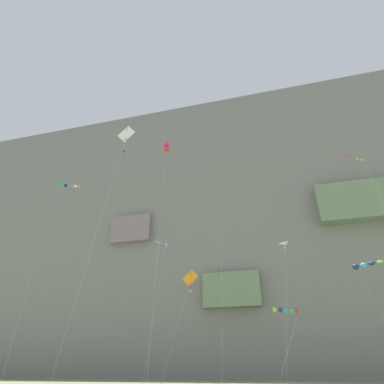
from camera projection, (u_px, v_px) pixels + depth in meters
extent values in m
cube|color=slate|center=(236.00, 233.00, 80.78)|extent=(180.00, 29.92, 64.87)
cube|color=gray|center=(133.00, 231.00, 71.78)|extent=(9.37, 3.56, 6.30)
cube|color=slate|center=(232.00, 291.00, 59.61)|extent=(10.75, 4.08, 6.38)
cube|color=slate|center=(358.00, 201.00, 60.40)|extent=(15.06, 2.88, 7.96)
ellipsoid|color=#38B2D1|center=(167.00, 246.00, 55.04)|extent=(0.81, 0.84, 0.59)
ellipsoid|color=#CC3399|center=(163.00, 244.00, 54.60)|extent=(0.72, 0.79, 0.48)
ellipsoid|color=#38B2D1|center=(160.00, 243.00, 54.15)|extent=(0.63, 0.73, 0.38)
ellipsoid|color=#8CCC33|center=(157.00, 242.00, 53.71)|extent=(0.54, 0.67, 0.28)
cylinder|color=silver|center=(156.00, 305.00, 48.69)|extent=(1.32, 2.99, 20.37)
cylinder|color=#4C3823|center=(143.00, 382.00, 42.52)|extent=(0.08, 0.08, 0.12)
pyramid|color=white|center=(286.00, 248.00, 46.75)|extent=(1.49, 1.32, 0.30)
cube|color=white|center=(285.00, 248.00, 46.47)|extent=(0.22, 0.35, 0.41)
cylinder|color=silver|center=(286.00, 306.00, 40.21)|extent=(2.27, 5.32, 17.28)
cube|color=white|center=(126.00, 134.00, 44.28)|extent=(2.57, 0.43, 2.54)
cylinder|color=black|center=(126.00, 134.00, 44.28)|extent=(0.20, 0.54, 2.07)
cube|color=#CC3399|center=(126.00, 139.00, 43.80)|extent=(0.29, 0.16, 0.15)
cube|color=orange|center=(126.00, 142.00, 43.53)|extent=(0.29, 0.15, 0.15)
cube|color=pink|center=(125.00, 145.00, 43.29)|extent=(0.30, 0.10, 0.15)
cube|color=#CC3399|center=(124.00, 148.00, 43.03)|extent=(0.28, 0.16, 0.15)
cube|color=black|center=(124.00, 151.00, 42.77)|extent=(0.31, 0.06, 0.15)
cylinder|color=silver|center=(98.00, 229.00, 34.70)|extent=(1.20, 4.91, 30.28)
ellipsoid|color=navy|center=(356.00, 267.00, 44.97)|extent=(1.21, 1.19, 0.88)
ellipsoid|color=#38B2D1|center=(364.00, 265.00, 44.35)|extent=(1.13, 1.05, 0.72)
ellipsoid|color=navy|center=(372.00, 263.00, 43.72)|extent=(1.05, 0.91, 0.56)
ellipsoid|color=#8CCC33|center=(380.00, 262.00, 43.09)|extent=(0.98, 0.77, 0.41)
cylinder|color=silver|center=(383.00, 318.00, 39.33)|extent=(1.57, 3.99, 14.17)
cube|color=orange|center=(190.00, 278.00, 50.70)|extent=(2.73, 0.69, 2.62)
cylinder|color=black|center=(190.00, 278.00, 50.70)|extent=(0.26, 0.78, 2.11)
cube|color=red|center=(190.00, 284.00, 50.21)|extent=(0.32, 0.12, 0.16)
cube|color=navy|center=(190.00, 288.00, 49.92)|extent=(0.32, 0.06, 0.16)
cube|color=white|center=(190.00, 291.00, 49.65)|extent=(0.32, 0.09, 0.16)
cylinder|color=silver|center=(178.00, 325.00, 45.12)|extent=(2.41, 5.20, 14.13)
cylinder|color=#4C3823|center=(161.00, 383.00, 39.67)|extent=(0.08, 0.08, 0.12)
cylinder|color=black|center=(69.00, 184.00, 52.46)|extent=(3.43, 1.49, 0.02)
cube|color=green|center=(59.00, 185.00, 52.12)|extent=(0.41, 0.22, 0.48)
cube|color=green|center=(62.00, 185.00, 52.19)|extent=(0.42, 0.22, 0.48)
cube|color=black|center=(66.00, 185.00, 52.26)|extent=(0.42, 0.23, 0.48)
cube|color=teal|center=(69.00, 186.00, 52.33)|extent=(0.41, 0.21, 0.48)
cube|color=pink|center=(72.00, 186.00, 52.40)|extent=(0.41, 0.20, 0.48)
cube|color=white|center=(76.00, 186.00, 52.48)|extent=(0.41, 0.21, 0.48)
cube|color=orange|center=(79.00, 186.00, 52.55)|extent=(0.41, 0.21, 0.48)
cylinder|color=silver|center=(34.00, 265.00, 44.12)|extent=(0.88, 2.22, 28.59)
cube|color=green|center=(221.00, 164.00, 49.46)|extent=(0.29, 1.37, 1.39)
cylinder|color=black|center=(221.00, 164.00, 49.46)|extent=(0.20, 0.08, 1.14)
cube|color=pink|center=(221.00, 166.00, 49.20)|extent=(0.07, 0.16, 0.08)
cube|color=orange|center=(221.00, 168.00, 49.07)|extent=(0.05, 0.16, 0.08)
cube|color=#38B2D1|center=(221.00, 169.00, 48.93)|extent=(0.09, 0.16, 0.08)
cube|color=orange|center=(221.00, 171.00, 48.78)|extent=(0.03, 0.17, 0.08)
cube|color=green|center=(222.00, 172.00, 48.63)|extent=(0.03, 0.17, 0.08)
cylinder|color=silver|center=(221.00, 251.00, 40.37)|extent=(0.60, 4.10, 29.73)
cylinder|color=black|center=(286.00, 308.00, 40.54)|extent=(3.53, 2.38, 0.03)
cube|color=red|center=(297.00, 311.00, 40.89)|extent=(0.44, 0.31, 0.56)
cube|color=green|center=(291.00, 311.00, 40.64)|extent=(0.46, 0.35, 0.56)
cube|color=teal|center=(286.00, 310.00, 40.39)|extent=(0.46, 0.34, 0.56)
cube|color=navy|center=(280.00, 310.00, 40.15)|extent=(0.45, 0.33, 0.56)
cube|color=#8CCC33|center=(275.00, 310.00, 39.90)|extent=(0.46, 0.34, 0.56)
cylinder|color=silver|center=(290.00, 344.00, 37.91)|extent=(3.73, 3.71, 8.46)
cube|color=#CC3399|center=(166.00, 144.00, 46.55)|extent=(0.94, 0.94, 0.47)
cube|color=red|center=(166.00, 149.00, 46.12)|extent=(0.94, 0.94, 0.47)
cylinder|color=black|center=(168.00, 146.00, 46.27)|extent=(0.02, 0.02, 1.26)
cylinder|color=black|center=(164.00, 147.00, 46.40)|extent=(0.02, 0.02, 1.26)
cylinder|color=silver|center=(159.00, 241.00, 37.10)|extent=(0.63, 3.60, 29.65)
cylinder|color=black|center=(353.00, 156.00, 44.39)|extent=(3.18, 2.17, 0.02)
cube|color=yellow|center=(362.00, 160.00, 44.73)|extent=(0.31, 0.23, 0.38)
cube|color=#8CCC33|center=(357.00, 159.00, 44.51)|extent=(0.30, 0.22, 0.38)
cube|color=green|center=(353.00, 157.00, 44.28)|extent=(0.31, 0.23, 0.38)
cube|color=red|center=(349.00, 156.00, 44.06)|extent=(0.32, 0.24, 0.38)
cube|color=#CC3399|center=(345.00, 155.00, 43.83)|extent=(0.31, 0.24, 0.38)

